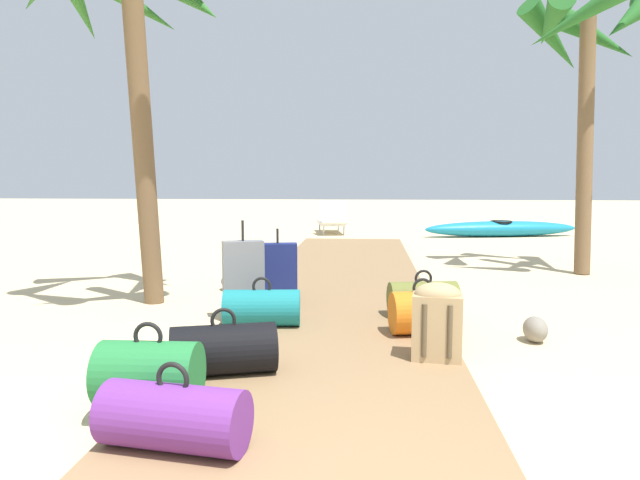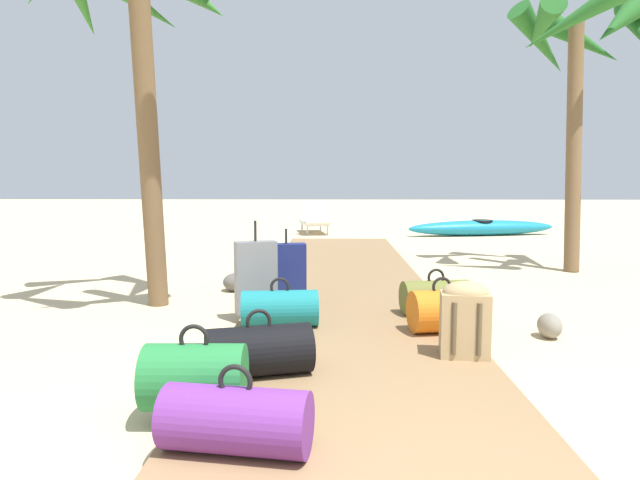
# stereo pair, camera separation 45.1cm
# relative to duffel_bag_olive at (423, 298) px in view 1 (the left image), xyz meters

# --- Properties ---
(ground_plane) EXTENTS (60.00, 60.00, 0.00)m
(ground_plane) POSITION_rel_duffel_bag_olive_xyz_m (-0.82, 0.46, -0.24)
(ground_plane) COLOR #D1BA8C
(boardwalk) EXTENTS (1.95, 10.31, 0.08)m
(boardwalk) POSITION_rel_duffel_bag_olive_xyz_m (-0.82, 1.49, -0.20)
(boardwalk) COLOR olive
(boardwalk) RESTS_ON ground
(duffel_bag_olive) EXTENTS (0.66, 0.41, 0.42)m
(duffel_bag_olive) POSITION_rel_duffel_bag_olive_xyz_m (0.00, 0.00, 0.00)
(duffel_bag_olive) COLOR olive
(duffel_bag_olive) RESTS_ON boardwalk
(duffel_bag_purple) EXTENTS (0.72, 0.41, 0.42)m
(duffel_bag_purple) POSITION_rel_duffel_bag_olive_xyz_m (-1.40, -2.73, -0.00)
(duffel_bag_purple) COLOR #6B2D84
(duffel_bag_purple) RESTS_ON boardwalk
(backpack_tan) EXTENTS (0.36, 0.28, 0.54)m
(backpack_tan) POSITION_rel_duffel_bag_olive_xyz_m (-0.03, -1.28, 0.13)
(backpack_tan) COLOR tan
(backpack_tan) RESTS_ON boardwalk
(duffel_bag_teal) EXTENTS (0.67, 0.37, 0.42)m
(duffel_bag_teal) POSITION_rel_duffel_bag_olive_xyz_m (-1.40, -0.49, -0.00)
(duffel_bag_teal) COLOR #197A7F
(duffel_bag_teal) RESTS_ON boardwalk
(suitcase_navy) EXTENTS (0.42, 0.24, 0.74)m
(suitcase_navy) POSITION_rel_duffel_bag_olive_xyz_m (-1.43, 0.55, 0.14)
(suitcase_navy) COLOR navy
(suitcase_navy) RESTS_ON boardwalk
(suitcase_grey) EXTENTS (0.41, 0.28, 0.86)m
(suitcase_grey) POSITION_rel_duffel_bag_olive_xyz_m (-1.67, 0.01, 0.18)
(suitcase_grey) COLOR slate
(suitcase_grey) RESTS_ON boardwalk
(duffel_bag_orange) EXTENTS (0.55, 0.43, 0.46)m
(duffel_bag_orange) POSITION_rel_duffel_bag_olive_xyz_m (-0.07, -0.64, 0.02)
(duffel_bag_orange) COLOR orange
(duffel_bag_orange) RESTS_ON boardwalk
(duffel_bag_black) EXTENTS (0.73, 0.50, 0.43)m
(duffel_bag_black) POSITION_rel_duffel_bag_olive_xyz_m (-1.43, -1.70, 0.00)
(duffel_bag_black) COLOR black
(duffel_bag_black) RESTS_ON boardwalk
(duffel_bag_green) EXTENTS (0.54, 0.37, 0.48)m
(duffel_bag_green) POSITION_rel_duffel_bag_olive_xyz_m (-1.71, -2.25, 0.03)
(duffel_bag_green) COLOR #237538
(duffel_bag_green) RESTS_ON boardwalk
(palm_tree_near_right) EXTENTS (2.13, 2.20, 3.96)m
(palm_tree_near_right) POSITION_rel_duffel_bag_olive_xyz_m (2.52, 3.00, 2.93)
(palm_tree_near_right) COLOR brown
(palm_tree_near_right) RESTS_ON ground
(lounge_chair) EXTENTS (0.85, 1.61, 0.80)m
(lounge_chair) POSITION_rel_duffel_bag_olive_xyz_m (-1.37, 8.56, 0.09)
(lounge_chair) COLOR white
(lounge_chair) RESTS_ON ground
(kayak) EXTENTS (3.62, 1.23, 0.37)m
(kayak) POSITION_rel_duffel_bag_olive_xyz_m (2.54, 8.12, -0.06)
(kayak) COLOR teal
(kayak) RESTS_ON ground
(rock_right_near) EXTENTS (0.19, 0.27, 0.21)m
(rock_right_near) POSITION_rel_duffel_bag_olive_xyz_m (0.86, -0.51, -0.13)
(rock_right_near) COLOR gray
(rock_right_near) RESTS_ON ground
(rock_left_near) EXTENTS (0.38, 0.39, 0.21)m
(rock_left_near) POSITION_rel_duffel_bag_olive_xyz_m (-2.10, 1.44, -0.13)
(rock_left_near) COLOR #5B5651
(rock_left_near) RESTS_ON ground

